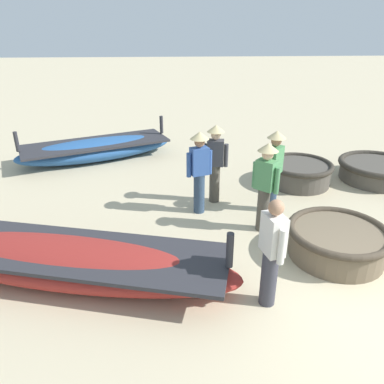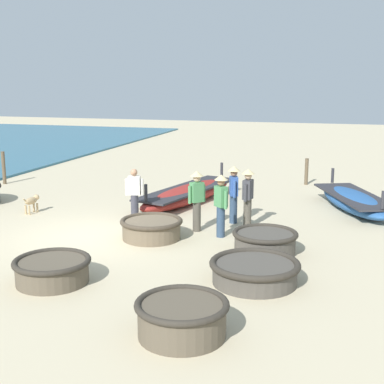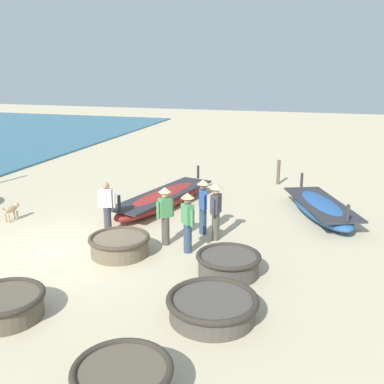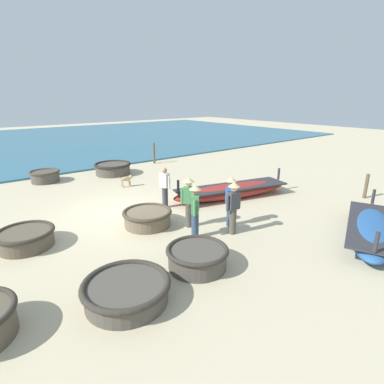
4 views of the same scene
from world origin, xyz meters
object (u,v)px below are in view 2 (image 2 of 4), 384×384
at_px(coracle_beside_post, 255,271).
at_px(coracle_far_left, 182,317).
at_px(fisherman_hauling, 197,197).
at_px(fisherman_with_hat, 248,194).
at_px(coracle_tilted, 52,269).
at_px(dog, 32,201).
at_px(fisherman_standing_left, 221,201).
at_px(coracle_front_left, 152,228).
at_px(fisherman_standing_right, 234,191).
at_px(fisherman_by_coracle, 134,194).
at_px(long_boat_ochre_hull, 354,201).
at_px(mooring_post_inland, 306,172).
at_px(long_boat_blue_hull, 188,194).
at_px(mooring_post_shoreline, 4,168).
at_px(coracle_weathered, 265,241).

height_order(coracle_beside_post, coracle_far_left, coracle_far_left).
distance_m(coracle_far_left, fisherman_hauling, 6.16).
bearing_deg(fisherman_with_hat, coracle_tilted, -120.23).
height_order(coracle_far_left, dog, coracle_far_left).
height_order(coracle_tilted, fisherman_standing_left, fisherman_standing_left).
relative_size(coracle_far_left, fisherman_hauling, 0.92).
xyz_separation_m(coracle_far_left, dog, (-6.92, 6.47, 0.05)).
height_order(coracle_front_left, fisherman_standing_right, fisherman_standing_right).
bearing_deg(coracle_tilted, fisherman_hauling, 68.30).
bearing_deg(fisherman_hauling, coracle_tilted, -111.70).
xyz_separation_m(coracle_front_left, fisherman_by_coracle, (-1.04, 1.40, 0.55)).
bearing_deg(fisherman_hauling, long_boat_ochre_hull, 41.98).
bearing_deg(dog, fisherman_standing_right, 5.35).
bearing_deg(fisherman_standing_right, dog, -174.65).
bearing_deg(fisherman_standing_left, mooring_post_inland, 78.86).
distance_m(coracle_front_left, fisherman_standing_right, 2.81).
bearing_deg(mooring_post_inland, fisherman_hauling, -106.98).
distance_m(long_boat_blue_hull, mooring_post_shoreline, 8.04).
xyz_separation_m(coracle_beside_post, fisherman_by_coracle, (-4.16, 3.73, 0.57)).
height_order(coracle_beside_post, fisherman_with_hat, fisherman_with_hat).
xyz_separation_m(coracle_weathered, fisherman_standing_right, (-1.30, 2.47, 0.66)).
distance_m(long_boat_ochre_hull, fisherman_with_hat, 4.18).
relative_size(coracle_beside_post, coracle_weathered, 1.19).
distance_m(coracle_far_left, mooring_post_inland, 13.59).
height_order(coracle_weathered, mooring_post_shoreline, mooring_post_shoreline).
relative_size(coracle_front_left, mooring_post_shoreline, 1.26).
relative_size(fisherman_standing_left, mooring_post_shoreline, 1.29).
height_order(coracle_tilted, mooring_post_inland, mooring_post_inland).
xyz_separation_m(coracle_weathered, mooring_post_inland, (0.24, 8.97, 0.23)).
bearing_deg(dog, mooring_post_shoreline, 134.24).
bearing_deg(mooring_post_shoreline, coracle_weathered, -26.85).
height_order(fisherman_by_coracle, dog, fisherman_by_coracle).
relative_size(long_boat_blue_hull, fisherman_hauling, 3.26).
distance_m(coracle_tilted, fisherman_by_coracle, 4.91).
bearing_deg(fisherman_standing_left, long_boat_ochre_hull, 50.34).
xyz_separation_m(fisherman_by_coracle, mooring_post_shoreline, (-7.22, 3.96, -0.19)).
bearing_deg(coracle_tilted, fisherman_standing_right, 65.34).
relative_size(fisherman_by_coracle, mooring_post_shoreline, 1.21).
distance_m(coracle_front_left, fisherman_hauling, 1.53).
xyz_separation_m(coracle_far_left, coracle_front_left, (-2.39, 4.94, -0.04)).
bearing_deg(fisherman_hauling, coracle_front_left, -132.76).
xyz_separation_m(coracle_beside_post, long_boat_blue_hull, (-3.42, 6.62, 0.04)).
bearing_deg(coracle_weathered, coracle_beside_post, -87.13).
distance_m(fisherman_with_hat, mooring_post_inland, 6.97).
xyz_separation_m(dog, mooring_post_shoreline, (-3.73, 3.83, 0.28)).
height_order(coracle_beside_post, coracle_front_left, coracle_front_left).
xyz_separation_m(coracle_beside_post, coracle_far_left, (-0.73, -2.61, 0.06)).
xyz_separation_m(fisherman_hauling, mooring_post_inland, (2.32, 7.61, -0.44)).
distance_m(fisherman_with_hat, dog, 6.76).
xyz_separation_m(coracle_weathered, mooring_post_shoreline, (-11.29, 5.71, 0.35)).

